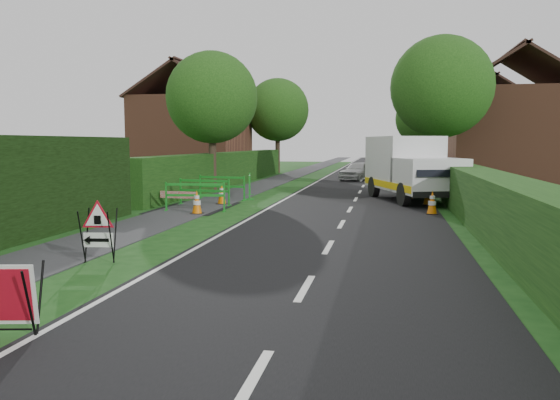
{
  "coord_description": "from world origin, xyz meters",
  "views": [
    {
      "loc": [
        3.75,
        -7.42,
        2.33
      ],
      "look_at": [
        1.4,
        4.5,
        1.05
      ],
      "focal_mm": 35.0,
      "sensor_mm": 36.0,
      "label": 1
    }
  ],
  "objects": [
    {
      "name": "tree_nw",
      "position": [
        -4.6,
        18.0,
        4.48
      ],
      "size": [
        4.4,
        4.4,
        6.7
      ],
      "color": "#2D2116",
      "rests_on": "ground"
    },
    {
      "name": "footpath",
      "position": [
        -3.0,
        35.0,
        0.01
      ],
      "size": [
        2.0,
        90.0,
        0.02
      ],
      "primitive_type": "cube",
      "color": "#2D2D30",
      "rests_on": "ground"
    },
    {
      "name": "house_east_a",
      "position": [
        11.0,
        28.0,
        2.9
      ],
      "size": [
        7.5,
        7.4,
        7.88
      ],
      "color": "brown",
      "rests_on": "ground"
    },
    {
      "name": "ped_barrier_1",
      "position": [
        -2.94,
        11.9,
        0.63
      ],
      "size": [
        2.09,
        0.62,
        1.0
      ],
      "rotation": [
        0.0,
        0.0,
        -0.13
      ],
      "color": "#17821F",
      "rests_on": "ground"
    },
    {
      "name": "ped_barrier_2",
      "position": [
        -2.9,
        13.99,
        0.63
      ],
      "size": [
        2.09,
        0.66,
        1.0
      ],
      "rotation": [
        0.0,
        0.0,
        -0.15
      ],
      "color": "#17821F",
      "rests_on": "ground"
    },
    {
      "name": "traffic_cone_3",
      "position": [
        -2.34,
        9.42,
        0.39
      ],
      "size": [
        0.38,
        0.38,
        0.79
      ],
      "color": "black",
      "rests_on": "ground"
    },
    {
      "name": "tree_fe",
      "position": [
        6.4,
        38.0,
        4.22
      ],
      "size": [
        4.2,
        4.2,
        6.33
      ],
      "color": "#2D2116",
      "rests_on": "ground"
    },
    {
      "name": "traffic_cone_4",
      "position": [
        -2.39,
        12.32,
        0.39
      ],
      "size": [
        0.38,
        0.38,
        0.79
      ],
      "color": "black",
      "rests_on": "ground"
    },
    {
      "name": "ped_barrier_3",
      "position": [
        -2.02,
        15.15,
        0.63
      ],
      "size": [
        0.83,
        2.08,
        1.0
      ],
      "rotation": [
        0.0,
        0.0,
        1.81
      ],
      "color": "#17821F",
      "rests_on": "ground"
    },
    {
      "name": "redwhite_plank",
      "position": [
        -3.66,
        11.16,
        0.0
      ],
      "size": [
        1.49,
        0.23,
        0.25
      ],
      "primitive_type": "cube",
      "rotation": [
        0.0,
        0.0,
        -0.13
      ],
      "color": "red",
      "rests_on": "ground"
    },
    {
      "name": "traffic_cone_2",
      "position": [
        4.67,
        15.69,
        0.39
      ],
      "size": [
        0.38,
        0.38,
        0.79
      ],
      "color": "black",
      "rests_on": "ground"
    },
    {
      "name": "ped_barrier_0",
      "position": [
        -2.65,
        10.12,
        0.63
      ],
      "size": [
        2.09,
        0.61,
        1.0
      ],
      "rotation": [
        0.0,
        0.0,
        0.13
      ],
      "color": "#17821F",
      "rests_on": "ground"
    },
    {
      "name": "house_west",
      "position": [
        -10.0,
        30.0,
        2.9
      ],
      "size": [
        7.5,
        7.4,
        7.88
      ],
      "color": "brown",
      "rests_on": "ground"
    },
    {
      "name": "triangle_sign",
      "position": [
        -1.71,
        2.05,
        0.72
      ],
      "size": [
        0.81,
        0.81,
        1.04
      ],
      "rotation": [
        0.0,
        0.0,
        0.16
      ],
      "color": "black",
      "rests_on": "ground"
    },
    {
      "name": "house_east_b",
      "position": [
        12.0,
        42.0,
        2.9
      ],
      "size": [
        7.5,
        7.4,
        7.88
      ],
      "color": "brown",
      "rests_on": "ground"
    },
    {
      "name": "road_surface",
      "position": [
        2.5,
        35.0,
        0.0
      ],
      "size": [
        6.0,
        90.0,
        0.02
      ],
      "primitive_type": "cube",
      "color": "black",
      "rests_on": "ground"
    },
    {
      "name": "tree_fw",
      "position": [
        -4.6,
        34.0,
        4.83
      ],
      "size": [
        4.8,
        4.8,
        7.24
      ],
      "color": "#2D2116",
      "rests_on": "ground"
    },
    {
      "name": "ground",
      "position": [
        0.0,
        0.0,
        0.0
      ],
      "size": [
        120.0,
        120.0,
        0.0
      ],
      "primitive_type": "plane",
      "color": "#164213",
      "rests_on": "ground"
    },
    {
      "name": "tree_ne",
      "position": [
        6.4,
        22.0,
        5.17
      ],
      "size": [
        5.2,
        5.2,
        7.79
      ],
      "color": "#2D2116",
      "rests_on": "ground"
    },
    {
      "name": "traffic_cone_0",
      "position": [
        5.21,
        10.81,
        0.39
      ],
      "size": [
        0.38,
        0.38,
        0.79
      ],
      "color": "black",
      "rests_on": "ground"
    },
    {
      "name": "works_van",
      "position": [
        4.66,
        15.15,
        1.37
      ],
      "size": [
        3.92,
        6.06,
        2.59
      ],
      "rotation": [
        0.0,
        0.0,
        0.33
      ],
      "color": "silver",
      "rests_on": "ground"
    },
    {
      "name": "hedge_west_far",
      "position": [
        -5.0,
        22.0,
        0.0
      ],
      "size": [
        1.0,
        24.0,
        1.8
      ],
      "primitive_type": "cube",
      "color": "#14380F",
      "rests_on": "ground"
    },
    {
      "name": "hedge_east",
      "position": [
        6.5,
        16.0,
        0.0
      ],
      "size": [
        1.2,
        50.0,
        1.5
      ],
      "primitive_type": "cube",
      "color": "#14380F",
      "rests_on": "ground"
    },
    {
      "name": "traffic_cone_1",
      "position": [
        5.26,
        13.6,
        0.39
      ],
      "size": [
        0.38,
        0.38,
        0.79
      ],
      "color": "black",
      "rests_on": "ground"
    },
    {
      "name": "hatchback_car",
      "position": [
        2.02,
        26.75,
        0.6
      ],
      "size": [
        2.62,
        3.78,
        1.19
      ],
      "primitive_type": "imported",
      "rotation": [
        0.0,
        0.0,
        -0.38
      ],
      "color": "silver",
      "rests_on": "ground"
    }
  ]
}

